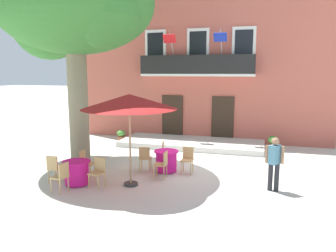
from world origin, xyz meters
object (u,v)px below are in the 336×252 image
plane_tree (73,10)px  cafe_chair_middle_0 (188,158)px  cafe_table_middle (166,161)px  cafe_chair_middle_2 (145,157)px  cafe_chair_near_tree_0 (86,162)px  cafe_chair_near_tree_2 (61,175)px  cafe_umbrella (129,102)px  cafe_chair_near_tree_1 (54,167)px  cafe_chair_near_tree_3 (98,171)px  cafe_chair_middle_1 (166,152)px  cafe_chair_middle_3 (163,163)px  pedestrian_near_entrance (274,161)px  cafe_table_near_tree (77,173)px  ground_planter_left (121,135)px  ground_planter_right (273,142)px

plane_tree → cafe_chair_middle_0: bearing=-2.2°
cafe_table_middle → cafe_chair_middle_0: (0.75, 0.08, 0.14)m
cafe_chair_middle_2 → cafe_chair_near_tree_0: bearing=-146.2°
cafe_chair_near_tree_2 → cafe_chair_middle_0: same height
cafe_chair_near_tree_0 → cafe_umbrella: (1.77, -0.33, 2.08)m
cafe_chair_near_tree_1 → cafe_chair_near_tree_2: (0.71, -0.67, 0.00)m
cafe_chair_near_tree_0 → cafe_chair_middle_0: size_ratio=1.00×
cafe_chair_near_tree_3 → cafe_chair_middle_1: size_ratio=1.00×
cafe_chair_near_tree_3 → cafe_table_middle: cafe_chair_near_tree_3 is taller
cafe_chair_near_tree_2 → cafe_chair_near_tree_3: bearing=42.7°
cafe_chair_middle_3 → pedestrian_near_entrance: pedestrian_near_entrance is taller
cafe_chair_near_tree_0 → cafe_chair_near_tree_1: 1.04m
plane_tree → cafe_chair_near_tree_2: 6.19m
plane_tree → cafe_table_near_tree: 5.98m
cafe_chair_near_tree_3 → cafe_chair_near_tree_2: bearing=-137.3°
ground_planter_left → cafe_chair_near_tree_1: bearing=-84.2°
cafe_table_middle → cafe_chair_middle_3: bearing=-82.9°
cafe_table_middle → cafe_chair_middle_3: cafe_chair_middle_3 is taller
cafe_chair_middle_1 → cafe_chair_middle_2: same height
cafe_chair_near_tree_1 → cafe_table_middle: size_ratio=1.05×
cafe_chair_middle_3 → ground_planter_left: cafe_chair_middle_3 is taller
cafe_table_middle → cafe_umbrella: 2.85m
cafe_table_middle → ground_planter_left: 5.75m
cafe_table_near_tree → ground_planter_right: (5.99, 6.44, -0.02)m
cafe_table_near_tree → cafe_chair_middle_2: (1.57, 1.88, 0.14)m
cafe_table_near_tree → pedestrian_near_entrance: (5.89, 1.18, 0.52)m
plane_tree → ground_planter_right: plane_tree is taller
cafe_chair_near_tree_1 → cafe_chair_middle_3: bearing=24.3°
cafe_chair_middle_0 → cafe_chair_middle_1: size_ratio=1.00×
cafe_table_middle → ground_planter_right: size_ratio=1.29×
ground_planter_right → pedestrian_near_entrance: (-0.09, -5.27, 0.53)m
cafe_chair_near_tree_3 → cafe_chair_middle_1: (1.32, 2.82, 0.00)m
cafe_chair_near_tree_2 → pedestrian_near_entrance: size_ratio=0.56×
cafe_chair_middle_0 → ground_planter_right: 5.19m
cafe_chair_near_tree_0 → ground_planter_right: cafe_chair_near_tree_0 is taller
cafe_chair_middle_1 → cafe_chair_middle_0: bearing=-33.0°
plane_tree → cafe_chair_middle_0: size_ratio=8.43×
pedestrian_near_entrance → cafe_chair_near_tree_3: bearing=-166.9°
cafe_chair_near_tree_1 → cafe_table_middle: (3.05, 2.17, -0.14)m
plane_tree → pedestrian_near_entrance: 8.77m
cafe_chair_near_tree_0 → cafe_chair_near_tree_1: bearing=-127.1°
cafe_chair_near_tree_2 → plane_tree: bearing=112.8°
ground_planter_left → ground_planter_right: ground_planter_right is taller
plane_tree → cafe_chair_middle_3: plane_tree is taller
cafe_chair_near_tree_1 → cafe_chair_near_tree_2: bearing=-43.4°
ground_planter_left → ground_planter_right: 7.41m
cafe_chair_near_tree_2 → cafe_chair_middle_2: same height
cafe_chair_near_tree_1 → ground_planter_right: size_ratio=1.36×
cafe_table_near_tree → cafe_chair_middle_0: 3.74m
cafe_chair_near_tree_3 → cafe_chair_middle_3: same height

